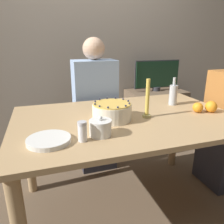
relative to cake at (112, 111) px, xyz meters
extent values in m
plane|color=brown|center=(0.11, 0.02, -0.79)|extent=(12.00, 12.00, 0.00)
cube|color=#ADA393|center=(0.11, 1.42, 0.51)|extent=(8.00, 0.05, 2.60)
cube|color=tan|center=(0.11, 0.02, -0.07)|extent=(1.49, 0.96, 0.03)
cylinder|color=tan|center=(-0.57, 0.44, -0.44)|extent=(0.07, 0.07, 0.71)
cylinder|color=tan|center=(0.80, 0.44, -0.44)|extent=(0.07, 0.07, 0.71)
cylinder|color=#EFE5CC|center=(0.00, 0.00, 0.00)|extent=(0.25, 0.25, 0.10)
cylinder|color=gold|center=(0.00, 0.00, 0.05)|extent=(0.24, 0.24, 0.01)
sphere|color=#23284C|center=(0.11, 0.00, 0.06)|extent=(0.01, 0.01, 0.01)
sphere|color=#23284C|center=(0.10, 0.06, 0.06)|extent=(0.01, 0.01, 0.01)
sphere|color=#23284C|center=(0.06, 0.10, 0.06)|extent=(0.01, 0.01, 0.01)
sphere|color=#23284C|center=(0.00, 0.11, 0.06)|extent=(0.01, 0.01, 0.01)
sphere|color=#23284C|center=(-0.06, 0.10, 0.06)|extent=(0.01, 0.01, 0.01)
sphere|color=#23284C|center=(-0.10, 0.06, 0.06)|extent=(0.01, 0.01, 0.01)
sphere|color=#23284C|center=(-0.11, 0.00, 0.06)|extent=(0.01, 0.01, 0.01)
sphere|color=#23284C|center=(-0.10, -0.06, 0.06)|extent=(0.01, 0.01, 0.01)
sphere|color=#23284C|center=(-0.06, -0.10, 0.06)|extent=(0.01, 0.01, 0.01)
sphere|color=#23284C|center=(0.00, -0.11, 0.06)|extent=(0.01, 0.01, 0.01)
sphere|color=#23284C|center=(0.06, -0.10, 0.06)|extent=(0.01, 0.01, 0.01)
sphere|color=#23284C|center=(0.10, -0.06, 0.06)|extent=(0.01, 0.01, 0.01)
cylinder|color=silver|center=(-0.14, -0.22, -0.02)|extent=(0.12, 0.12, 0.08)
cylinder|color=silver|center=(-0.14, -0.22, 0.03)|extent=(0.12, 0.12, 0.01)
sphere|color=silver|center=(-0.14, -0.22, 0.04)|extent=(0.02, 0.02, 0.02)
cylinder|color=white|center=(-0.24, -0.26, -0.01)|extent=(0.05, 0.05, 0.09)
cylinder|color=silver|center=(-0.24, -0.26, 0.04)|extent=(0.05, 0.05, 0.02)
cylinder|color=silver|center=(-0.41, -0.22, -0.05)|extent=(0.22, 0.22, 0.01)
cylinder|color=silver|center=(-0.41, -0.22, -0.04)|extent=(0.22, 0.22, 0.01)
cylinder|color=silver|center=(-0.41, -0.22, -0.03)|extent=(0.22, 0.22, 0.01)
cylinder|color=tan|center=(0.23, -0.03, -0.05)|extent=(0.06, 0.06, 0.02)
cylinder|color=gold|center=(0.23, -0.03, 0.08)|extent=(0.03, 0.03, 0.24)
cylinder|color=#B2B7BC|center=(0.57, 0.18, 0.02)|extent=(0.06, 0.06, 0.16)
cylinder|color=#B2B7BC|center=(0.57, 0.18, 0.13)|extent=(0.02, 0.02, 0.06)
sphere|color=orange|center=(0.63, -0.05, -0.02)|extent=(0.07, 0.07, 0.07)
sphere|color=orange|center=(0.72, -0.08, -0.01)|extent=(0.08, 0.08, 0.08)
cube|color=#2D2D38|center=(0.06, 0.70, -0.57)|extent=(0.34, 0.34, 0.45)
cube|color=#99B7E0|center=(0.06, 0.70, -0.04)|extent=(0.40, 0.24, 0.61)
sphere|color=#D8AD8C|center=(0.06, 0.70, 0.37)|extent=(0.20, 0.20, 0.20)
cube|color=#2D2D38|center=(1.06, 0.05, -0.57)|extent=(0.34, 0.34, 0.45)
cube|color=brown|center=(0.97, 1.15, -0.48)|extent=(0.72, 0.44, 0.62)
cylinder|color=#2D2D33|center=(0.97, 1.15, -0.15)|extent=(0.10, 0.10, 0.05)
cube|color=#2D2D33|center=(0.97, 1.16, 0.03)|extent=(0.60, 0.02, 0.34)
cube|color=#193823|center=(0.97, 1.15, 0.03)|extent=(0.58, 0.03, 0.32)
camera|label=1|loc=(-0.41, -1.27, 0.44)|focal=35.00mm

